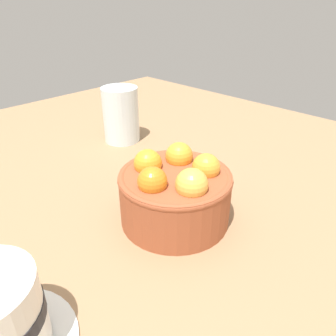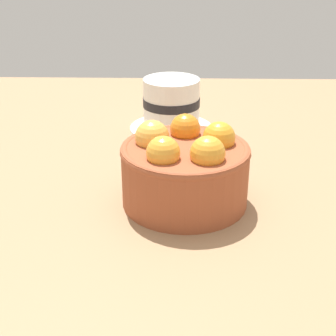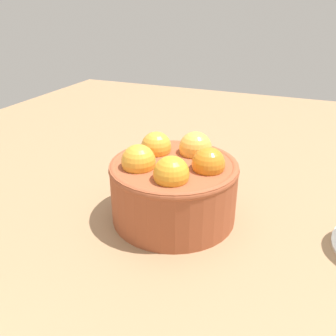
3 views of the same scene
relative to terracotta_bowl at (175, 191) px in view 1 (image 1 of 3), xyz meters
The scene contains 3 objects.
ground_plane 6.35cm from the terracotta_bowl, 168.59° to the right, with size 128.68×108.28×4.01cm, color #997551.
terracotta_bowl is the anchor object (origin of this frame).
water_glass 28.52cm from the terracotta_bowl, 155.38° to the left, with size 7.13×7.13×10.91cm, color silver.
Camera 1 is at (24.00, -26.04, 27.09)cm, focal length 34.73 mm.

